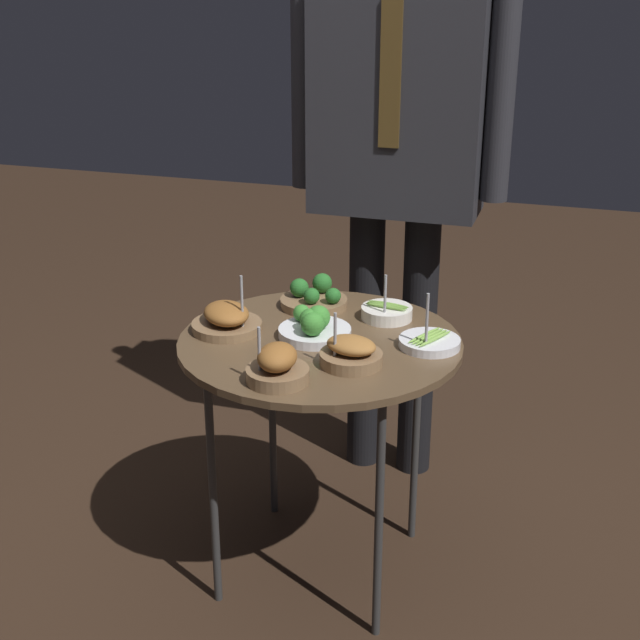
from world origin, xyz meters
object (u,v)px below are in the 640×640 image
at_px(bowl_asparagus_mid_left, 429,342).
at_px(waiter_figure, 398,128).
at_px(serving_cart, 320,357).
at_px(bowl_roast_center, 351,353).
at_px(bowl_asparagus_back_right, 387,312).
at_px(bowl_broccoli_far_rim, 314,326).
at_px(bowl_roast_front_center, 227,319).
at_px(bowl_broccoli_back_left, 314,297).
at_px(bowl_roast_front_left, 277,366).

relative_size(bowl_asparagus_mid_left, waiter_figure, 0.09).
xyz_separation_m(serving_cart, bowl_asparagus_mid_left, (0.26, 0.04, 0.06)).
bearing_deg(bowl_asparagus_mid_left, bowl_roast_center, -134.97).
distance_m(bowl_asparagus_back_right, bowl_broccoli_far_rim, 0.22).
bearing_deg(bowl_roast_center, bowl_asparagus_mid_left, 45.03).
distance_m(bowl_roast_front_center, bowl_broccoli_back_left, 0.27).
bearing_deg(waiter_figure, bowl_roast_front_left, -94.79).
bearing_deg(bowl_roast_front_center, bowl_broccoli_back_left, 55.41).
bearing_deg(bowl_broccoli_back_left, bowl_asparagus_mid_left, -26.88).
height_order(bowl_asparagus_back_right, bowl_broccoli_back_left, bowl_asparagus_back_right).
bearing_deg(bowl_broccoli_far_rim, serving_cart, -24.72).
bearing_deg(bowl_broccoli_back_left, bowl_asparagus_back_right, -8.03).
distance_m(bowl_asparagus_mid_left, bowl_broccoli_back_left, 0.38).
height_order(bowl_asparagus_back_right, bowl_broccoli_far_rim, bowl_asparagus_back_right).
height_order(bowl_asparagus_back_right, bowl_roast_front_left, bowl_roast_front_left).
xyz_separation_m(serving_cart, bowl_roast_center, (0.11, -0.11, 0.07)).
relative_size(bowl_roast_front_left, bowl_roast_center, 0.97).
bearing_deg(serving_cart, bowl_roast_center, -46.35).
bearing_deg(bowl_roast_front_left, bowl_broccoli_far_rim, 89.63).
distance_m(bowl_roast_front_left, waiter_figure, 0.89).
relative_size(bowl_asparagus_back_right, bowl_asparagus_mid_left, 0.89).
height_order(bowl_asparagus_mid_left, bowl_broccoli_back_left, bowl_asparagus_mid_left).
relative_size(serving_cart, bowl_asparagus_mid_left, 4.67).
xyz_separation_m(serving_cart, bowl_roast_front_left, (-0.02, -0.24, 0.08)).
bearing_deg(bowl_roast_front_center, bowl_broccoli_far_rim, 6.07).
height_order(bowl_roast_front_left, bowl_asparagus_mid_left, bowl_asparagus_mid_left).
height_order(bowl_broccoli_far_rim, bowl_asparagus_mid_left, bowl_asparagus_mid_left).
xyz_separation_m(bowl_roast_front_center, waiter_figure, (0.28, 0.58, 0.38)).
xyz_separation_m(bowl_asparagus_back_right, bowl_roast_center, (-0.01, -0.29, 0.01)).
bearing_deg(bowl_roast_front_center, bowl_roast_center, -16.08).
xyz_separation_m(bowl_roast_center, bowl_broccoli_far_rim, (-0.12, 0.12, 0.00)).
bearing_deg(waiter_figure, bowl_roast_center, -85.02).
xyz_separation_m(bowl_roast_front_center, bowl_asparagus_mid_left, (0.49, 0.05, -0.02)).
relative_size(serving_cart, bowl_roast_center, 4.79).
bearing_deg(bowl_broccoli_back_left, waiter_figure, 70.26).
height_order(serving_cart, bowl_asparagus_mid_left, bowl_asparagus_mid_left).
relative_size(bowl_asparagus_back_right, bowl_broccoli_back_left, 0.74).
bearing_deg(bowl_broccoli_back_left, bowl_roast_front_center, -124.59).
relative_size(bowl_roast_front_left, waiter_figure, 0.08).
distance_m(bowl_roast_center, bowl_broccoli_back_left, 0.37).
relative_size(bowl_roast_front_center, bowl_broccoli_back_left, 1.01).
distance_m(bowl_roast_front_left, bowl_asparagus_mid_left, 0.39).
relative_size(bowl_roast_front_center, bowl_broccoli_far_rim, 1.01).
xyz_separation_m(bowl_asparagus_back_right, bowl_broccoli_back_left, (-0.20, 0.03, 0.01)).
distance_m(bowl_broccoli_far_rim, waiter_figure, 0.68).
relative_size(serving_cart, bowl_broccoli_far_rim, 3.88).
bearing_deg(bowl_asparagus_back_right, bowl_broccoli_back_left, 171.97).
height_order(bowl_roast_front_center, bowl_roast_center, bowl_roast_front_center).
bearing_deg(serving_cart, bowl_asparagus_mid_left, 7.90).
height_order(serving_cart, bowl_asparagus_back_right, bowl_asparagus_back_right).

